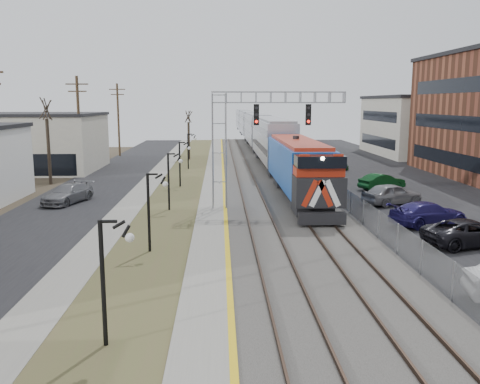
{
  "coord_description": "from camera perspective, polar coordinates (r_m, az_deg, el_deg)",
  "views": [
    {
      "loc": [
        -0.46,
        -6.68,
        7.39
      ],
      "look_at": [
        0.62,
        20.48,
        2.6
      ],
      "focal_mm": 38.0,
      "sensor_mm": 36.0,
      "label": 1
    }
  ],
  "objects": [
    {
      "name": "street_west",
      "position": [
        43.74,
        -16.87,
        -0.14
      ],
      "size": [
        7.0,
        120.0,
        0.04
      ],
      "primitive_type": "cube",
      "color": "black",
      "rests_on": "ground"
    },
    {
      "name": "sidewalk",
      "position": [
        42.83,
        -11.04,
        -0.07
      ],
      "size": [
        2.0,
        120.0,
        0.08
      ],
      "primitive_type": "cube",
      "color": "gray",
      "rests_on": "ground"
    },
    {
      "name": "grass_median",
      "position": [
        42.47,
        -7.03,
        -0.06
      ],
      "size": [
        4.0,
        120.0,
        0.06
      ],
      "primitive_type": "cube",
      "color": "#4E522C",
      "rests_on": "ground"
    },
    {
      "name": "platform",
      "position": [
        42.31,
        -2.98,
        0.09
      ],
      "size": [
        2.0,
        120.0,
        0.24
      ],
      "primitive_type": "cube",
      "color": "gray",
      "rests_on": "ground"
    },
    {
      "name": "ballast_bed",
      "position": [
        42.55,
        3.76,
        0.11
      ],
      "size": [
        8.0,
        120.0,
        0.2
      ],
      "primitive_type": "cube",
      "color": "#595651",
      "rests_on": "ground"
    },
    {
      "name": "parking_lot",
      "position": [
        45.42,
        19.0,
        0.11
      ],
      "size": [
        16.0,
        120.0,
        0.04
      ],
      "primitive_type": "cube",
      "color": "black",
      "rests_on": "ground"
    },
    {
      "name": "platform_edge",
      "position": [
        42.29,
        -1.79,
        0.26
      ],
      "size": [
        0.24,
        120.0,
        0.01
      ],
      "primitive_type": "cube",
      "color": "gold",
      "rests_on": "platform"
    },
    {
      "name": "track_near",
      "position": [
        42.36,
        1.07,
        0.32
      ],
      "size": [
        1.58,
        120.0,
        0.15
      ],
      "color": "#2D2119",
      "rests_on": "ballast_bed"
    },
    {
      "name": "track_far",
      "position": [
        42.7,
        5.77,
        0.35
      ],
      "size": [
        1.58,
        120.0,
        0.15
      ],
      "color": "#2D2119",
      "rests_on": "ballast_bed"
    },
    {
      "name": "train",
      "position": [
        85.04,
        1.74,
        6.99
      ],
      "size": [
        3.0,
        108.65,
        5.33
      ],
      "color": "#1448A7",
      "rests_on": "ground"
    },
    {
      "name": "signal_gantry",
      "position": [
        34.76,
        0.49,
        7.02
      ],
      "size": [
        9.0,
        1.07,
        8.15
      ],
      "color": "gray",
      "rests_on": "ground"
    },
    {
      "name": "lampposts",
      "position": [
        25.79,
        -10.13,
        -2.23
      ],
      "size": [
        0.14,
        62.14,
        4.0
      ],
      "color": "black",
      "rests_on": "ground"
    },
    {
      "name": "fence",
      "position": [
        43.08,
        9.34,
        1.06
      ],
      "size": [
        0.04,
        120.0,
        1.6
      ],
      "primitive_type": "cube",
      "color": "gray",
      "rests_on": "ground"
    },
    {
      "name": "bare_trees",
      "position": [
        47.43,
        -17.23,
        3.87
      ],
      "size": [
        12.3,
        42.3,
        5.95
      ],
      "color": "#382D23",
      "rests_on": "ground"
    },
    {
      "name": "car_lot_c",
      "position": [
        29.12,
        24.42,
        -4.23
      ],
      "size": [
        5.34,
        3.33,
        1.38
      ],
      "primitive_type": "imported",
      "rotation": [
        0.0,
        0.0,
        1.8
      ],
      "color": "black",
      "rests_on": "ground"
    },
    {
      "name": "car_lot_d",
      "position": [
        32.83,
        20.38,
        -2.36
      ],
      "size": [
        5.35,
        3.47,
        1.44
      ],
      "primitive_type": "imported",
      "rotation": [
        0.0,
        0.0,
        1.89
      ],
      "color": "navy",
      "rests_on": "ground"
    },
    {
      "name": "car_lot_e",
      "position": [
        38.71,
        16.67,
        -0.26
      ],
      "size": [
        4.95,
        3.47,
        1.57
      ],
      "primitive_type": "imported",
      "rotation": [
        0.0,
        0.0,
        1.96
      ],
      "color": "gray",
      "rests_on": "ground"
    },
    {
      "name": "car_lot_f",
      "position": [
        45.18,
        15.64,
        1.08
      ],
      "size": [
        4.36,
        3.0,
        1.36
      ],
      "primitive_type": "imported",
      "rotation": [
        0.0,
        0.0,
        1.99
      ],
      "color": "#0D4119",
      "rests_on": "ground"
    },
    {
      "name": "car_street_b",
      "position": [
        39.77,
        -18.79,
        -0.22
      ],
      "size": [
        3.38,
        5.23,
        1.41
      ],
      "primitive_type": "imported",
      "rotation": [
        0.0,
        0.0,
        -0.32
      ],
      "color": "slate",
      "rests_on": "ground"
    },
    {
      "name": "car_lot_g",
      "position": [
        57.12,
        9.79,
        3.1
      ],
      "size": [
        4.72,
        2.04,
        1.35
      ],
      "primitive_type": "imported",
      "rotation": [
        0.0,
        0.0,
        1.54
      ],
      "color": "#0D4217",
      "rests_on": "ground"
    }
  ]
}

